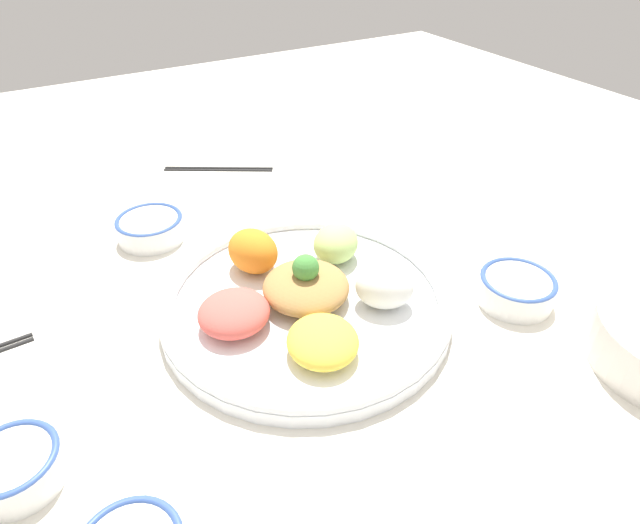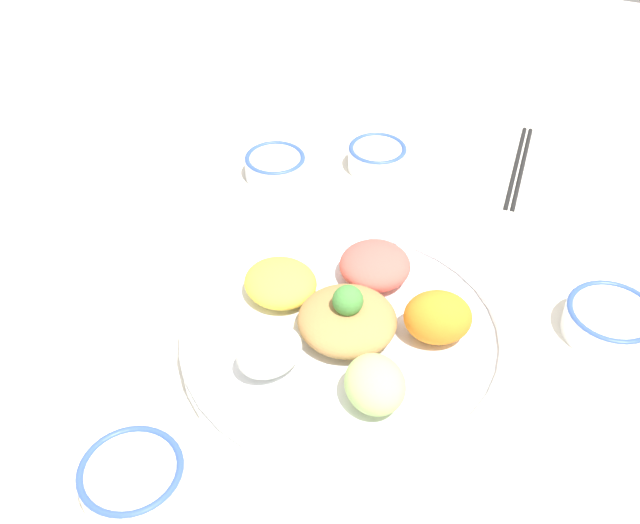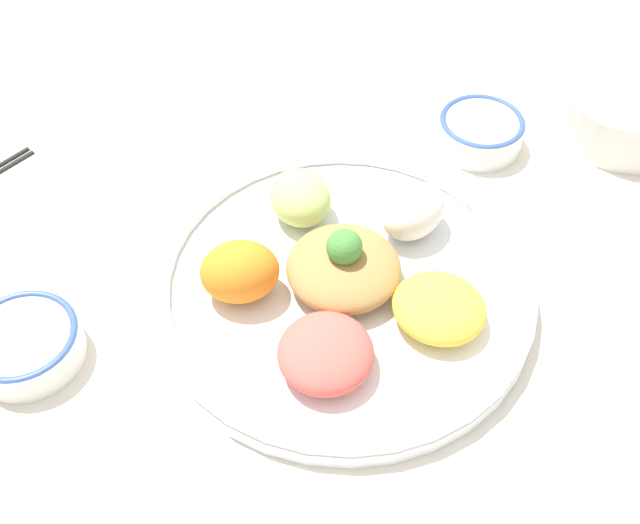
% 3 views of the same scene
% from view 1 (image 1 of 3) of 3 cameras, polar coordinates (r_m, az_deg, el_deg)
% --- Properties ---
extents(ground_plane, '(2.40, 2.40, 0.00)m').
position_cam_1_polar(ground_plane, '(0.77, -3.17, -3.85)').
color(ground_plane, silver).
extents(salad_platter, '(0.39, 0.39, 0.09)m').
position_cam_1_polar(salad_platter, '(0.73, -1.59, -3.74)').
color(salad_platter, white).
rests_on(salad_platter, ground_plane).
extents(sauce_bowl_red, '(0.09, 0.09, 0.04)m').
position_cam_1_polar(sauce_bowl_red, '(0.63, -29.79, -18.42)').
color(sauce_bowl_red, white).
rests_on(sauce_bowl_red, ground_plane).
extents(rice_bowl_blue, '(0.10, 0.10, 0.04)m').
position_cam_1_polar(rice_bowl_blue, '(0.79, 20.22, -2.62)').
color(rice_bowl_blue, white).
rests_on(rice_bowl_blue, ground_plane).
extents(rice_bowl_plain, '(0.11, 0.11, 0.04)m').
position_cam_1_polar(rice_bowl_plain, '(0.92, -17.65, 3.59)').
color(rice_bowl_plain, white).
rests_on(rice_bowl_plain, ground_plane).
extents(chopsticks_pair_near, '(0.13, 0.20, 0.01)m').
position_cam_1_polar(chopsticks_pair_near, '(1.13, -10.78, 9.82)').
color(chopsticks_pair_near, black).
rests_on(chopsticks_pair_near, ground_plane).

